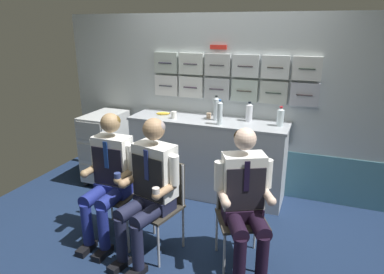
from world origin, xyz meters
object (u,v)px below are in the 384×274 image
object	(u,v)px
crew_member_center	(149,184)
folding_chair_center	(162,196)
folding_chair_left	(120,182)
service_trolley	(106,145)
folding_chair_near_trolley	(240,205)
paper_cup_blue	(209,115)
crew_member_left	(109,173)
crew_member_near_trolley	(245,197)
sparkling_bottle_green	(249,112)
snack_banana	(163,113)

from	to	relation	value
crew_member_center	folding_chair_center	bearing A→B (deg)	76.65
folding_chair_left	crew_member_center	xyz separation A→B (m)	(0.48, -0.26, 0.19)
service_trolley	folding_chair_near_trolley	bearing A→B (deg)	-25.11
service_trolley	paper_cup_blue	xyz separation A→B (m)	(1.37, 0.19, 0.49)
crew_member_center	folding_chair_near_trolley	world-z (taller)	crew_member_center
crew_member_left	crew_member_center	size ratio (longest dim) A/B	0.98
folding_chair_center	paper_cup_blue	xyz separation A→B (m)	(0.04, 1.25, 0.47)
folding_chair_left	crew_member_near_trolley	distance (m)	1.32
folding_chair_center	crew_member_near_trolley	bearing A→B (deg)	-3.54
folding_chair_near_trolley	sparkling_bottle_green	distance (m)	1.32
folding_chair_near_trolley	paper_cup_blue	size ratio (longest dim) A/B	13.33
folding_chair_center	sparkling_bottle_green	bearing A→B (deg)	68.42
crew_member_near_trolley	snack_banana	size ratio (longest dim) A/B	7.20
folding_chair_left	snack_banana	xyz separation A→B (m)	(-0.02, 1.08, 0.45)
folding_chair_left	folding_chair_center	bearing A→B (deg)	-11.92
folding_chair_center	crew_member_near_trolley	xyz separation A→B (m)	(0.78, -0.05, 0.16)
folding_chair_left	folding_chair_center	size ratio (longest dim) A/B	1.00
folding_chair_left	crew_member_left	world-z (taller)	crew_member_left
crew_member_left	sparkling_bottle_green	world-z (taller)	crew_member_left
crew_member_center	sparkling_bottle_green	size ratio (longest dim) A/B	5.58
crew_member_center	service_trolley	bearing A→B (deg)	137.07
service_trolley	sparkling_bottle_green	distance (m)	1.94
crew_member_left	service_trolley	bearing A→B (deg)	126.37
folding_chair_center	paper_cup_blue	bearing A→B (deg)	88.37
folding_chair_left	sparkling_bottle_green	bearing A→B (deg)	48.90
sparkling_bottle_green	snack_banana	world-z (taller)	sparkling_bottle_green
folding_chair_left	crew_member_near_trolley	xyz separation A→B (m)	(1.30, -0.16, 0.16)
crew_member_left	snack_banana	distance (m)	1.27
folding_chair_left	folding_chair_near_trolley	size ratio (longest dim) A/B	1.00
paper_cup_blue	snack_banana	size ratio (longest dim) A/B	0.37
service_trolley	snack_banana	bearing A→B (deg)	9.50
folding_chair_center	crew_member_center	bearing A→B (deg)	-103.35
sparkling_bottle_green	service_trolley	bearing A→B (deg)	-172.70
folding_chair_left	service_trolley	bearing A→B (deg)	130.86
crew_member_left	snack_banana	size ratio (longest dim) A/B	7.23
service_trolley	crew_member_center	world-z (taller)	crew_member_center
folding_chair_center	sparkling_bottle_green	world-z (taller)	sparkling_bottle_green
crew_member_center	snack_banana	distance (m)	1.46
snack_banana	crew_member_near_trolley	bearing A→B (deg)	-43.08
folding_chair_left	sparkling_bottle_green	distance (m)	1.66
crew_member_near_trolley	sparkling_bottle_green	bearing A→B (deg)	101.42
service_trolley	crew_member_left	size ratio (longest dim) A/B	0.74
crew_member_center	crew_member_near_trolley	bearing A→B (deg)	7.44
folding_chair_left	paper_cup_blue	bearing A→B (deg)	63.97
crew_member_center	folding_chair_near_trolley	size ratio (longest dim) A/B	1.52
crew_member_left	folding_chair_center	world-z (taller)	crew_member_left
crew_member_near_trolley	paper_cup_blue	xyz separation A→B (m)	(-0.74, 1.29, 0.30)
folding_chair_left	crew_member_near_trolley	bearing A→B (deg)	-6.93
crew_member_center	folding_chair_left	bearing A→B (deg)	151.25
crew_member_center	folding_chair_near_trolley	bearing A→B (deg)	18.63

